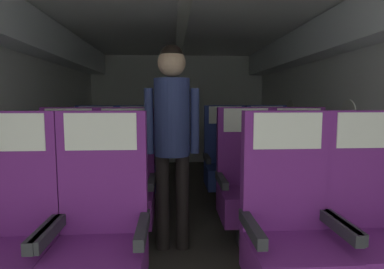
% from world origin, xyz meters
% --- Properties ---
extents(ground, '(3.55, 6.56, 0.02)m').
position_xyz_m(ground, '(0.00, 3.08, -0.01)').
color(ground, '#3D3833').
extents(fuselage_shell, '(3.43, 6.21, 2.12)m').
position_xyz_m(fuselage_shell, '(0.00, 3.35, 1.51)').
color(fuselage_shell, silver).
rests_on(fuselage_shell, ground).
extents(seat_a_left_window, '(0.51, 0.48, 1.15)m').
position_xyz_m(seat_a_left_window, '(-0.98, 1.66, 0.48)').
color(seat_a_left_window, '#38383D').
rests_on(seat_a_left_window, ground).
extents(seat_a_left_aisle, '(0.51, 0.48, 1.15)m').
position_xyz_m(seat_a_left_aisle, '(-0.50, 1.66, 0.48)').
color(seat_a_left_aisle, '#38383D').
rests_on(seat_a_left_aisle, ground).
extents(seat_a_right_aisle, '(0.51, 0.48, 1.15)m').
position_xyz_m(seat_a_right_aisle, '(0.99, 1.65, 0.48)').
color(seat_a_right_aisle, '#38383D').
rests_on(seat_a_right_aisle, ground).
extents(seat_a_right_window, '(0.51, 0.48, 1.15)m').
position_xyz_m(seat_a_right_window, '(0.51, 1.64, 0.48)').
color(seat_a_right_window, '#38383D').
rests_on(seat_a_right_window, ground).
extents(seat_b_left_window, '(0.51, 0.48, 1.15)m').
position_xyz_m(seat_b_left_window, '(-0.97, 2.63, 0.48)').
color(seat_b_left_window, '#38383D').
rests_on(seat_b_left_window, ground).
extents(seat_b_left_aisle, '(0.51, 0.48, 1.15)m').
position_xyz_m(seat_b_left_aisle, '(-0.51, 2.61, 0.48)').
color(seat_b_left_aisle, '#38383D').
rests_on(seat_b_left_aisle, ground).
extents(seat_b_right_aisle, '(0.51, 0.48, 1.15)m').
position_xyz_m(seat_b_right_aisle, '(0.97, 2.61, 0.48)').
color(seat_b_right_aisle, '#38383D').
rests_on(seat_b_right_aisle, ground).
extents(seat_b_right_window, '(0.51, 0.48, 1.15)m').
position_xyz_m(seat_b_right_window, '(0.51, 2.61, 0.48)').
color(seat_b_right_window, '#38383D').
rests_on(seat_b_right_window, ground).
extents(seat_c_left_window, '(0.51, 0.48, 1.15)m').
position_xyz_m(seat_c_left_window, '(-0.97, 3.58, 0.48)').
color(seat_c_left_window, '#38383D').
rests_on(seat_c_left_window, ground).
extents(seat_c_left_aisle, '(0.51, 0.48, 1.15)m').
position_xyz_m(seat_c_left_aisle, '(-0.51, 3.58, 0.48)').
color(seat_c_left_aisle, '#38383D').
rests_on(seat_c_left_aisle, ground).
extents(seat_c_right_aisle, '(0.51, 0.48, 1.15)m').
position_xyz_m(seat_c_right_aisle, '(0.99, 3.59, 0.48)').
color(seat_c_right_aisle, '#38383D').
rests_on(seat_c_right_aisle, ground).
extents(seat_c_right_window, '(0.51, 0.48, 1.15)m').
position_xyz_m(seat_c_right_window, '(0.50, 3.59, 0.48)').
color(seat_c_right_window, '#38383D').
rests_on(seat_c_right_window, ground).
extents(flight_attendant, '(0.43, 0.28, 1.63)m').
position_xyz_m(flight_attendant, '(-0.12, 2.53, 1.01)').
color(flight_attendant, black).
rests_on(flight_attendant, ground).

